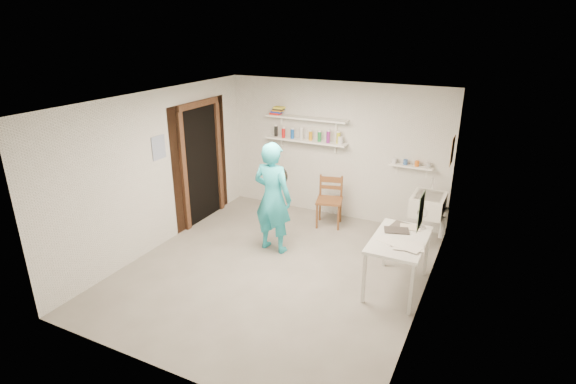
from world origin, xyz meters
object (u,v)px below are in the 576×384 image
at_px(man, 273,198).
at_px(wooden_chair, 329,201).
at_px(wall_clock, 278,175).
at_px(work_table, 397,264).
at_px(desk_lamp, 422,213).
at_px(belfast_sink, 428,204).

distance_m(man, wooden_chair, 1.34).
relative_size(man, wall_clock, 5.56).
bearing_deg(wooden_chair, work_table, -57.89).
bearing_deg(man, desk_lamp, -170.92).
height_order(man, work_table, man).
bearing_deg(man, work_table, 176.81).
relative_size(man, work_table, 1.56).
bearing_deg(work_table, wall_clock, 166.45).
distance_m(wooden_chair, work_table, 2.11).
bearing_deg(belfast_sink, work_table, -94.45).
relative_size(belfast_sink, work_table, 0.55).
relative_size(wall_clock, desk_lamp, 2.24).
distance_m(belfast_sink, man, 2.38).
distance_m(wooden_chair, desk_lamp, 2.04).
relative_size(wall_clock, work_table, 0.28).
xyz_separation_m(wooden_chair, desk_lamp, (1.70, -1.02, 0.49)).
bearing_deg(belfast_sink, man, -150.92).
relative_size(belfast_sink, desk_lamp, 4.38).
bearing_deg(work_table, wooden_chair, 136.06).
xyz_separation_m(wall_clock, desk_lamp, (2.16, -0.04, -0.19)).
xyz_separation_m(man, wooden_chair, (0.45, 1.20, -0.40)).
relative_size(man, desk_lamp, 12.49).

